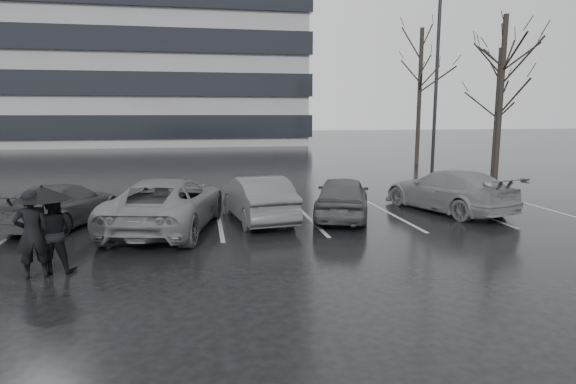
% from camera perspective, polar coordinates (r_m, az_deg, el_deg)
% --- Properties ---
extents(ground, '(160.00, 160.00, 0.00)m').
position_cam_1_polar(ground, '(12.72, 2.30, -5.57)').
color(ground, black).
rests_on(ground, ground).
extents(office_building, '(61.00, 26.00, 29.00)m').
position_cam_1_polar(office_building, '(64.00, -29.19, 18.14)').
color(office_building, gray).
rests_on(office_building, ground).
extents(car_main, '(2.81, 4.27, 1.35)m').
position_cam_1_polar(car_main, '(15.17, 6.46, -0.58)').
color(car_main, black).
rests_on(car_main, ground).
extents(car_west_a, '(2.04, 4.37, 1.39)m').
position_cam_1_polar(car_west_a, '(14.79, -3.63, -0.72)').
color(car_west_a, '#2E2E30').
rests_on(car_west_a, ground).
extents(car_west_b, '(3.53, 5.71, 1.48)m').
position_cam_1_polar(car_west_b, '(14.00, -14.14, -1.37)').
color(car_west_b, '#4D4D4F').
rests_on(car_west_b, ground).
extents(car_west_c, '(3.01, 4.61, 1.24)m').
position_cam_1_polar(car_west_c, '(15.56, -25.10, -1.36)').
color(car_west_c, black).
rests_on(car_west_c, ground).
extents(car_east, '(3.32, 5.20, 1.40)m').
position_cam_1_polar(car_east, '(17.01, 18.42, 0.16)').
color(car_east, '#4D4D4F').
rests_on(car_east, ground).
extents(pedestrian_left, '(0.76, 0.61, 1.80)m').
position_cam_1_polar(pedestrian_left, '(10.84, -28.05, -4.42)').
color(pedestrian_left, black).
rests_on(pedestrian_left, ground).
extents(pedestrian_right, '(0.86, 0.70, 1.67)m').
position_cam_1_polar(pedestrian_right, '(11.04, -26.01, -4.37)').
color(pedestrian_right, black).
rests_on(pedestrian_right, ground).
extents(umbrella, '(1.10, 1.10, 1.86)m').
position_cam_1_polar(umbrella, '(10.80, -27.14, -0.11)').
color(umbrella, black).
rests_on(umbrella, ground).
extents(lamp_post, '(0.48, 0.48, 8.70)m').
position_cam_1_polar(lamp_post, '(23.15, 17.08, 10.69)').
color(lamp_post, gray).
rests_on(lamp_post, ground).
extents(stall_stripes, '(19.72, 5.00, 0.00)m').
position_cam_1_polar(stall_stripes, '(14.98, -2.77, -3.28)').
color(stall_stripes, '#98989A').
rests_on(stall_stripes, ground).
extents(tree_east, '(0.26, 0.26, 8.00)m').
position_cam_1_polar(tree_east, '(26.46, 23.88, 10.12)').
color(tree_east, black).
rests_on(tree_east, ground).
extents(tree_ne, '(0.26, 0.26, 7.00)m').
position_cam_1_polar(tree_ne, '(31.16, 23.54, 8.98)').
color(tree_ne, black).
rests_on(tree_ne, ground).
extents(tree_north, '(0.26, 0.26, 8.50)m').
position_cam_1_polar(tree_north, '(32.08, 15.30, 10.75)').
color(tree_north, black).
rests_on(tree_north, ground).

